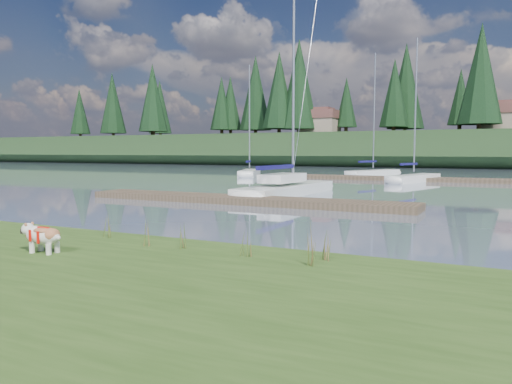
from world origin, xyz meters
The scene contains 24 objects.
ground centered at (0.00, 30.00, 0.00)m, with size 200.00×200.00×0.00m, color gray.
bank centered at (0.00, -6.00, 0.17)m, with size 60.00×9.00×0.35m, color #37541E.
ridge centered at (0.00, 73.00, 2.50)m, with size 200.00×20.00×5.00m, color #1B3017.
bulldog centered at (-1.35, -4.13, 0.71)m, with size 0.97×0.45×0.58m.
sailboat_main centered at (-3.73, 14.50, 0.42)m, with size 2.32×10.05×14.25m.
dock_near centered at (-4.00, 9.00, 0.15)m, with size 16.00×2.00×0.30m, color #4C3D2C.
dock_far centered at (2.00, 30.00, 0.15)m, with size 26.00×2.20×0.30m, color #4C3D2C.
sailboat_bg_0 centered at (-15.34, 31.71, 0.32)m, with size 3.87×7.26×10.56m.
sailboat_bg_1 centered at (-4.23, 36.60, 0.33)m, with size 4.15×7.77×11.57m.
sailboat_bg_2 centered at (0.64, 29.16, 0.33)m, with size 3.43×7.37×10.99m.
weed_0 centered at (0.05, -2.61, 0.62)m, with size 0.17×0.14×0.64m.
weed_1 centered at (0.89, -2.53, 0.60)m, with size 0.17×0.14×0.59m.
weed_2 centered at (3.86, -2.81, 0.68)m, with size 0.17×0.14×0.78m.
weed_3 centered at (-1.45, -2.15, 0.59)m, with size 0.17×0.14×0.58m.
weed_4 centered at (2.46, -2.57, 0.56)m, with size 0.17×0.14×0.50m.
weed_5 centered at (4.00, -2.20, 0.61)m, with size 0.17×0.14×0.61m.
mud_lip centered at (0.00, -1.60, 0.07)m, with size 60.00×0.50×0.14m, color #33281C.
conifer_0 centered at (-55.00, 67.00, 12.64)m, with size 5.72×5.72×14.15m.
conifer_1 centered at (-40.00, 71.00, 11.28)m, with size 4.40×4.40×11.30m.
conifer_2 centered at (-25.00, 68.00, 13.54)m, with size 6.60×6.60×16.05m.
conifer_3 centered at (-10.00, 72.00, 11.74)m, with size 4.84×4.84×12.25m.
conifer_4 centered at (3.00, 66.00, 13.09)m, with size 6.16×6.16×15.10m.
house_0 centered at (-22.00, 70.00, 7.31)m, with size 6.30×5.30×4.65m.
house_1 centered at (6.00, 71.00, 7.31)m, with size 6.30×5.30×4.65m.
Camera 1 is at (6.93, -11.01, 2.40)m, focal length 35.00 mm.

